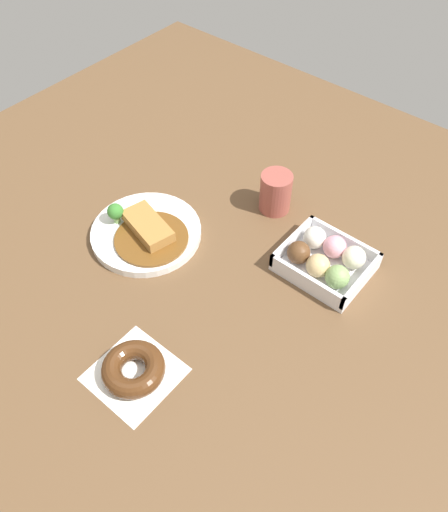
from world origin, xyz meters
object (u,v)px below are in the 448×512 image
Objects in this scene: curry_plate at (146,231)px; donut_box at (326,259)px; chocolate_ring_donut at (134,369)px; coffee_mug at (277,193)px.

curry_plate is 1.37× the size of donut_box.
donut_box is 1.21× the size of chocolate_ring_donut.
chocolate_ring_donut is (0.22, -0.24, 0.00)m from curry_plate.
coffee_mug reaches higher than chocolate_ring_donut.
curry_plate is at bearing -153.56° from donut_box.
chocolate_ring_donut is at bearing -106.44° from donut_box.
chocolate_ring_donut is at bearing -48.09° from curry_plate.
curry_plate is 0.30m from coffee_mug.
curry_plate is 1.66× the size of chocolate_ring_donut.
curry_plate is at bearing 131.91° from chocolate_ring_donut.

